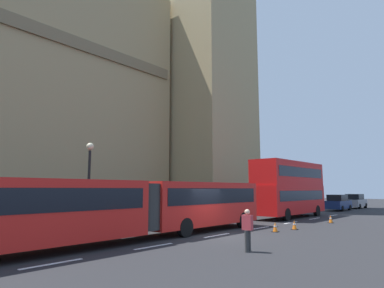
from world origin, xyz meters
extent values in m
plane|color=#262628|center=(0.00, 0.00, 0.00)|extent=(160.00, 160.00, 0.00)
cube|color=silver|center=(-9.27, 0.00, 0.01)|extent=(2.20, 0.16, 0.01)
cube|color=silver|center=(-4.67, 0.00, 0.01)|extent=(2.20, 0.16, 0.01)
cube|color=silver|center=(-0.07, 0.00, 0.01)|extent=(2.20, 0.16, 0.01)
cube|color=silver|center=(4.53, 0.00, 0.01)|extent=(2.20, 0.16, 0.01)
cube|color=silver|center=(9.13, 0.00, 0.01)|extent=(2.20, 0.16, 0.01)
cube|color=silver|center=(13.73, 0.00, 0.01)|extent=(2.20, 0.16, 0.01)
cube|color=silver|center=(18.33, 0.00, 0.01)|extent=(2.20, 0.16, 0.01)
cube|color=tan|center=(18.80, 16.00, 26.88)|extent=(10.33, 10.33, 53.76)
cube|color=red|center=(1.00, 2.00, 1.65)|extent=(8.93, 2.50, 2.50)
cube|color=black|center=(1.00, 2.00, 2.10)|extent=(8.22, 2.54, 0.90)
cube|color=red|center=(-8.83, 2.00, 1.65)|extent=(8.93, 2.50, 2.50)
cube|color=black|center=(-8.83, 2.00, 2.10)|extent=(8.22, 2.54, 0.90)
cylinder|color=#2D2D2D|center=(-3.91, 2.00, 1.65)|extent=(2.38, 2.38, 2.25)
cylinder|color=black|center=(3.86, 0.88, 0.50)|extent=(1.00, 0.30, 1.00)
cylinder|color=black|center=(-1.68, 0.88, 0.50)|extent=(1.00, 0.30, 1.00)
cube|color=red|center=(13.43, 2.00, 1.60)|extent=(9.88, 2.50, 2.40)
cube|color=#1E232D|center=(13.43, 2.00, 1.95)|extent=(8.89, 2.54, 0.84)
cube|color=red|center=(13.43, 2.00, 3.85)|extent=(9.68, 2.50, 2.10)
cube|color=#1E232D|center=(13.43, 2.00, 3.95)|extent=(8.89, 2.54, 0.84)
cylinder|color=black|center=(16.59, 0.88, 0.50)|extent=(1.00, 0.30, 1.00)
cylinder|color=black|center=(10.27, 0.88, 0.50)|extent=(1.00, 0.30, 1.00)
cube|color=navy|center=(26.25, 1.99, 0.70)|extent=(4.40, 1.80, 0.90)
cube|color=black|center=(26.05, 1.99, 1.50)|extent=(2.46, 1.66, 0.70)
cylinder|color=black|center=(27.65, 1.18, 0.32)|extent=(0.64, 0.30, 0.64)
cylinder|color=black|center=(24.84, 1.18, 0.32)|extent=(0.64, 0.30, 0.64)
cube|color=gray|center=(32.65, 1.85, 0.70)|extent=(4.40, 1.80, 0.90)
cube|color=black|center=(32.45, 1.85, 1.50)|extent=(2.46, 1.66, 0.70)
cylinder|color=black|center=(34.06, 1.04, 0.32)|extent=(0.64, 0.30, 0.64)
cylinder|color=black|center=(31.25, 1.04, 0.32)|extent=(0.64, 0.30, 0.64)
cube|color=black|center=(3.39, -1.69, 0.01)|extent=(0.36, 0.36, 0.03)
cone|color=orange|center=(3.39, -1.69, 0.31)|extent=(0.28, 0.28, 0.55)
cylinder|color=white|center=(3.39, -1.69, 0.33)|extent=(0.17, 0.17, 0.08)
cube|color=black|center=(5.23, -2.05, 0.01)|extent=(0.36, 0.36, 0.03)
cone|color=orange|center=(5.23, -2.05, 0.31)|extent=(0.28, 0.28, 0.55)
cylinder|color=white|center=(5.23, -2.05, 0.33)|extent=(0.17, 0.17, 0.08)
cube|color=black|center=(10.92, -2.32, 0.01)|extent=(0.36, 0.36, 0.03)
cone|color=orange|center=(10.92, -2.32, 0.31)|extent=(0.28, 0.28, 0.55)
cylinder|color=white|center=(10.92, -2.32, 0.33)|extent=(0.17, 0.17, 0.08)
cylinder|color=black|center=(-4.02, 6.50, 0.15)|extent=(0.32, 0.32, 0.30)
cylinder|color=black|center=(-4.02, 6.50, 2.40)|extent=(0.16, 0.16, 4.80)
sphere|color=beige|center=(-4.02, 6.50, 5.05)|extent=(0.44, 0.44, 0.44)
cylinder|color=#333333|center=(-3.16, -3.83, 0.43)|extent=(0.16, 0.16, 0.86)
cylinder|color=#333333|center=(-2.96, -3.81, 0.43)|extent=(0.16, 0.16, 0.86)
cube|color=#BF383F|center=(-3.06, -3.82, 1.16)|extent=(0.29, 0.43, 0.60)
sphere|color=beige|center=(-3.06, -3.82, 1.58)|extent=(0.22, 0.22, 0.22)
camera|label=1|loc=(-14.94, -11.23, 2.51)|focal=31.18mm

